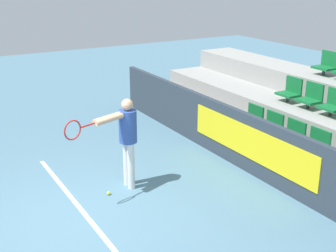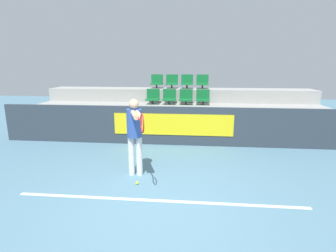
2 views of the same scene
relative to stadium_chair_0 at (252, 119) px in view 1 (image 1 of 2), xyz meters
The scene contains 15 objects.
ground_plane 4.36m from the stadium_chair_0, 78.10° to the right, with size 30.00×30.00×0.00m, color slate.
court_baseline 4.22m from the stadium_chair_0, 77.69° to the right, with size 5.10×0.08×0.01m.
barrier_wall 1.15m from the stadium_chair_0, 39.07° to the right, with size 10.41×0.14×1.13m.
bleacher_tier_front 1.02m from the stadium_chair_0, ahead, with size 10.01×1.04×0.48m.
bleacher_tier_middle 1.30m from the stadium_chair_0, 46.13° to the left, with size 10.01×1.04×0.95m.
stadium_chair_0 is the anchor object (origin of this frame).
stadium_chair_1 0.59m from the stadium_chair_0, ahead, with size 0.46×0.36×0.53m.
stadium_chair_2 1.18m from the stadium_chair_0, ahead, with size 0.46×0.36×0.53m.
stadium_chair_3 1.77m from the stadium_chair_0, ahead, with size 0.46×0.36×0.53m.
stadium_chair_4 1.14m from the stadium_chair_0, 90.00° to the left, with size 0.46×0.36×0.53m.
stadium_chair_5 1.29m from the stadium_chair_0, 60.39° to the left, with size 0.46×0.36×0.53m.
stadium_chair_6 1.64m from the stadium_chair_0, 41.34° to the left, with size 0.46×0.36×0.53m.
stadium_chair_8 2.29m from the stadium_chair_0, 90.00° to the left, with size 0.46×0.36×0.53m.
tennis_player 3.09m from the stadium_chair_0, 84.94° to the right, with size 0.61×1.43×1.64m.
tennis_ball 3.55m from the stadium_chair_0, 83.77° to the right, with size 0.07×0.07×0.07m.
Camera 1 is at (6.32, -2.02, 3.78)m, focal length 50.00 mm.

